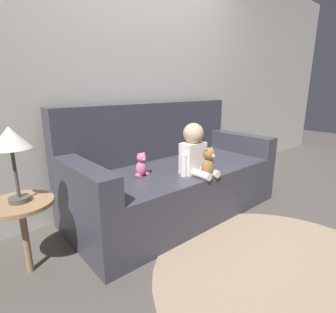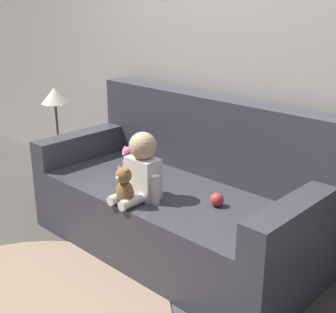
# 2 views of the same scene
# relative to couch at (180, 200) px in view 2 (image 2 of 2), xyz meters

# --- Properties ---
(ground_plane) EXTENTS (12.00, 12.00, 0.00)m
(ground_plane) POSITION_rel_couch_xyz_m (0.00, -0.07, -0.34)
(ground_plane) COLOR #4C4742
(wall_back) EXTENTS (8.00, 0.05, 2.60)m
(wall_back) POSITION_rel_couch_xyz_m (0.00, 0.47, 0.96)
(wall_back) COLOR #ADA89E
(wall_back) RESTS_ON ground_plane
(couch) EXTENTS (1.97, 0.90, 1.01)m
(couch) POSITION_rel_couch_xyz_m (0.00, 0.00, 0.00)
(couch) COLOR #383842
(couch) RESTS_ON ground_plane
(person_baby) EXTENTS (0.29, 0.32, 0.42)m
(person_baby) POSITION_rel_couch_xyz_m (-0.03, -0.32, 0.31)
(person_baby) COLOR white
(person_baby) RESTS_ON couch
(teddy_bear_brown) EXTENTS (0.14, 0.11, 0.24)m
(teddy_bear_brown) POSITION_rel_couch_xyz_m (-0.02, -0.47, 0.23)
(teddy_bear_brown) COLOR olive
(teddy_bear_brown) RESTS_ON couch
(plush_toy_side) EXTENTS (0.11, 0.09, 0.19)m
(plush_toy_side) POSITION_rel_couch_xyz_m (-0.41, -0.10, 0.21)
(plush_toy_side) COLOR #DB6699
(plush_toy_side) RESTS_ON couch
(toy_ball) EXTENTS (0.08, 0.08, 0.08)m
(toy_ball) POSITION_rel_couch_xyz_m (0.38, -0.10, 0.16)
(toy_ball) COLOR red
(toy_ball) RESTS_ON couch
(side_table) EXTENTS (0.38, 0.38, 0.95)m
(side_table) POSITION_rel_couch_xyz_m (-1.29, -0.08, 0.35)
(side_table) COLOR #93704C
(side_table) RESTS_ON ground_plane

